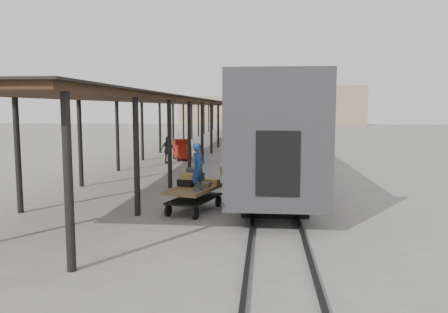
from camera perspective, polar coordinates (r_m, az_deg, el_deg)
name	(u,v)px	position (r m, az deg, el deg)	size (l,w,h in m)	color
ground	(188,203)	(16.53, -4.69, -6.09)	(160.00, 160.00, 0.00)	slate
train	(268,115)	(49.69, 5.82, 5.36)	(3.45, 76.01, 4.01)	silver
canopy	(197,103)	(40.38, -3.53, 7.01)	(4.90, 64.30, 4.15)	#422B19
rails	(268,139)	(50.01, 5.79, 2.34)	(1.54, 150.00, 0.12)	black
building_far	(319,106)	(94.55, 12.25, 6.52)	(18.00, 10.00, 8.00)	tan
building_left	(208,110)	(98.73, -2.09, 6.07)	(12.00, 8.00, 6.00)	tan
baggage_cart	(194,193)	(15.09, -3.90, -4.78)	(1.88, 2.66, 0.86)	brown
suitcase_stack	(195,179)	(15.39, -3.79, -3.00)	(1.45, 1.15, 0.59)	#313134
luggage_tug	(182,150)	(30.19, -5.52, 0.80)	(1.51, 1.82, 1.39)	maroon
porter	(198,167)	(14.26, -3.36, -1.38)	(0.57, 0.37, 1.57)	navy
pedestrian	(168,150)	(28.08, -7.34, 0.84)	(1.02, 0.43, 1.75)	black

